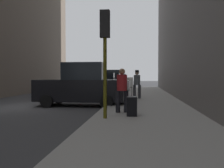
# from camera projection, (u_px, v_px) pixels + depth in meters

# --- Properties ---
(ground_plane) EXTENTS (120.00, 120.00, 0.00)m
(ground_plane) POSITION_uv_depth(u_px,v_px,m) (27.00, 107.00, 12.60)
(ground_plane) COLOR #38383A
(sidewalk) EXTENTS (4.00, 40.00, 0.15)m
(sidewalk) POSITION_uv_depth(u_px,v_px,m) (147.00, 107.00, 11.94)
(sidewalk) COLOR gray
(sidewalk) RESTS_ON ground_plane
(parked_black_suv) EXTENTS (4.63, 2.12, 2.25)m
(parked_black_suv) POSITION_uv_depth(u_px,v_px,m) (82.00, 86.00, 13.02)
(parked_black_suv) COLOR black
(parked_black_suv) RESTS_ON ground_plane
(parked_red_hatchback) EXTENTS (4.27, 2.18, 1.79)m
(parked_red_hatchback) POSITION_uv_depth(u_px,v_px,m) (100.00, 85.00, 18.89)
(parked_red_hatchback) COLOR #B2191E
(parked_red_hatchback) RESTS_ON ground_plane
(parked_silver_sedan) EXTENTS (4.22, 2.09, 1.79)m
(parked_silver_sedan) POSITION_uv_depth(u_px,v_px,m) (108.00, 83.00, 24.19)
(parked_silver_sedan) COLOR #B7BABF
(parked_silver_sedan) RESTS_ON ground_plane
(parked_white_van) EXTENTS (4.61, 2.08, 2.25)m
(parked_white_van) POSITION_uv_depth(u_px,v_px,m) (114.00, 80.00, 29.67)
(parked_white_van) COLOR silver
(parked_white_van) RESTS_ON ground_plane
(parked_gray_coupe) EXTENTS (4.24, 2.13, 1.79)m
(parked_gray_coupe) POSITION_uv_depth(u_px,v_px,m) (118.00, 81.00, 35.48)
(parked_gray_coupe) COLOR slate
(parked_gray_coupe) RESTS_ON ground_plane
(fire_hydrant) EXTENTS (0.42, 0.22, 0.70)m
(fire_hydrant) POSITION_uv_depth(u_px,v_px,m) (124.00, 89.00, 19.87)
(fire_hydrant) COLOR red
(fire_hydrant) RESTS_ON sidewalk
(traffic_light) EXTENTS (0.32, 0.32, 3.60)m
(traffic_light) POSITION_uv_depth(u_px,v_px,m) (105.00, 40.00, 8.30)
(traffic_light) COLOR #514C0F
(traffic_light) RESTS_ON sidewalk
(pedestrian_in_red_jacket) EXTENTS (0.52, 0.46, 1.71)m
(pedestrian_in_red_jacket) POSITION_uv_depth(u_px,v_px,m) (122.00, 88.00, 9.69)
(pedestrian_in_red_jacket) COLOR black
(pedestrian_in_red_jacket) RESTS_ON sidewalk
(pedestrian_with_beanie) EXTENTS (0.53, 0.48, 1.78)m
(pedestrian_with_beanie) POSITION_uv_depth(u_px,v_px,m) (137.00, 83.00, 15.59)
(pedestrian_with_beanie) COLOR #333338
(pedestrian_with_beanie) RESTS_ON sidewalk
(rolling_suitcase) EXTENTS (0.39, 0.58, 1.04)m
(rolling_suitcase) POSITION_uv_depth(u_px,v_px,m) (132.00, 106.00, 8.97)
(rolling_suitcase) COLOR black
(rolling_suitcase) RESTS_ON sidewalk
(duffel_bag) EXTENTS (0.32, 0.44, 0.28)m
(duffel_bag) POSITION_uv_depth(u_px,v_px,m) (123.00, 100.00, 13.24)
(duffel_bag) COLOR black
(duffel_bag) RESTS_ON sidewalk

